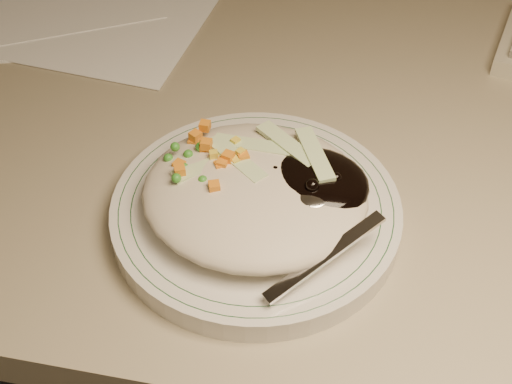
# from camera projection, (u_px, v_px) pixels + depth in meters

# --- Properties ---
(desk) EXTENTS (1.40, 0.70, 0.74)m
(desk) POSITION_uv_depth(u_px,v_px,m) (369.00, 239.00, 0.88)
(desk) COLOR gray
(desk) RESTS_ON ground
(plate) EXTENTS (0.25, 0.25, 0.02)m
(plate) POSITION_uv_depth(u_px,v_px,m) (256.00, 213.00, 0.63)
(plate) COLOR silver
(plate) RESTS_ON desk
(plate_rim) EXTENTS (0.24, 0.24, 0.00)m
(plate_rim) POSITION_uv_depth(u_px,v_px,m) (256.00, 205.00, 0.62)
(plate_rim) COLOR #144723
(plate_rim) RESTS_ON plate
(meal) EXTENTS (0.21, 0.19, 0.05)m
(meal) POSITION_uv_depth(u_px,v_px,m) (261.00, 189.00, 0.60)
(meal) COLOR #BDB299
(meal) RESTS_ON plate
(papers) EXTENTS (0.42, 0.34, 0.00)m
(papers) POSITION_uv_depth(u_px,v_px,m) (52.00, 8.00, 0.88)
(papers) COLOR white
(papers) RESTS_ON desk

